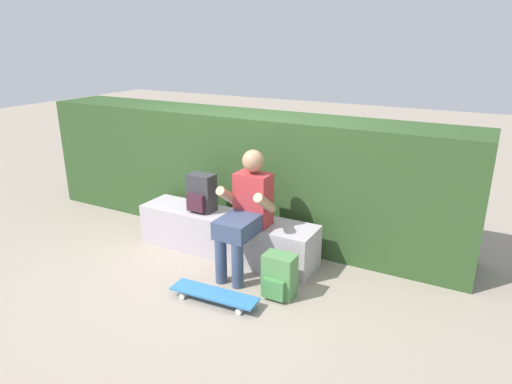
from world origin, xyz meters
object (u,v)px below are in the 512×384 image
bench_main (226,234)px  backpack_on_bench (201,193)px  skateboard_near_person (214,294)px  person_skater (246,210)px  backpack_on_ground (279,277)px

bench_main → backpack_on_bench: backpack_on_bench is taller
backpack_on_bench → skateboard_near_person: bearing=-50.1°
person_skater → skateboard_near_person: 0.85m
person_skater → skateboard_near_person: bearing=-86.2°
person_skater → backpack_on_bench: bearing=163.0°
person_skater → backpack_on_bench: (-0.66, 0.20, -0.01)m
bench_main → backpack_on_bench: 0.51m
skateboard_near_person → person_skater: bearing=93.8°
bench_main → backpack_on_bench: size_ratio=4.92×
backpack_on_bench → backpack_on_ground: bearing=-22.7°
person_skater → skateboard_near_person: size_ratio=1.47×
person_skater → backpack_on_ground: bearing=-29.6°
bench_main → person_skater: 0.60m
bench_main → skateboard_near_person: bearing=-64.3°
person_skater → backpack_on_ground: size_ratio=2.97×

